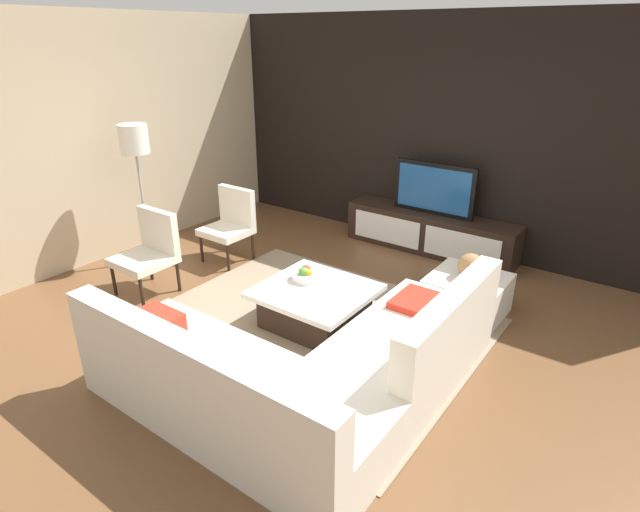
{
  "coord_description": "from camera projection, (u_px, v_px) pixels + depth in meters",
  "views": [
    {
      "loc": [
        2.41,
        -3.27,
        2.55
      ],
      "look_at": [
        -0.26,
        0.4,
        0.56
      ],
      "focal_mm": 28.65,
      "sensor_mm": 36.0,
      "label": 1
    }
  ],
  "objects": [
    {
      "name": "sectional_couch",
      "position": [
        307.0,
        370.0,
        3.73
      ],
      "size": [
        2.35,
        2.43,
        0.84
      ],
      "color": "silver",
      "rests_on": "ground"
    },
    {
      "name": "television",
      "position": [
        434.0,
        189.0,
        6.19
      ],
      "size": [
        1.03,
        0.06,
        0.63
      ],
      "color": "black",
      "rests_on": "media_console"
    },
    {
      "name": "accent_chair_near",
      "position": [
        150.0,
        248.0,
        5.34
      ],
      "size": [
        0.55,
        0.54,
        0.87
      ],
      "rotation": [
        0.0,
        0.0,
        0.16
      ],
      "color": "black",
      "rests_on": "ground"
    },
    {
      "name": "accent_chair_far",
      "position": [
        231.0,
        220.0,
        6.12
      ],
      "size": [
        0.53,
        0.5,
        0.87
      ],
      "rotation": [
        0.0,
        0.0,
        -0.15
      ],
      "color": "black",
      "rests_on": "ground"
    },
    {
      "name": "coffee_table",
      "position": [
        315.0,
        306.0,
        4.79
      ],
      "size": [
        1.0,
        0.94,
        0.38
      ],
      "color": "black",
      "rests_on": "ground"
    },
    {
      "name": "feature_wall_back",
      "position": [
        449.0,
        136.0,
        6.18
      ],
      "size": [
        6.4,
        0.12,
        2.8
      ],
      "primitive_type": "cube",
      "color": "black",
      "rests_on": "ground"
    },
    {
      "name": "media_console",
      "position": [
        430.0,
        232.0,
        6.42
      ],
      "size": [
        2.17,
        0.47,
        0.5
      ],
      "color": "black",
      "rests_on": "ground"
    },
    {
      "name": "area_rug",
      "position": [
        309.0,
        328.0,
        4.8
      ],
      "size": [
        3.0,
        2.55,
        0.01
      ],
      "primitive_type": "cube",
      "color": "gray",
      "rests_on": "ground"
    },
    {
      "name": "fruit_bowl",
      "position": [
        306.0,
        275.0,
        4.87
      ],
      "size": [
        0.28,
        0.28,
        0.14
      ],
      "color": "silver",
      "rests_on": "coffee_table"
    },
    {
      "name": "side_wall_left",
      "position": [
        110.0,
        139.0,
        6.06
      ],
      "size": [
        0.12,
        5.2,
        2.8
      ],
      "primitive_type": "cube",
      "color": "#C6B28E",
      "rests_on": "ground"
    },
    {
      "name": "ground_plane",
      "position": [
        318.0,
        332.0,
        4.74
      ],
      "size": [
        14.0,
        14.0,
        0.0
      ],
      "primitive_type": "plane",
      "color": "brown"
    },
    {
      "name": "decorative_ball",
      "position": [
        471.0,
        266.0,
        4.84
      ],
      "size": [
        0.24,
        0.24,
        0.24
      ],
      "primitive_type": "sphere",
      "color": "#997247",
      "rests_on": "ottoman"
    },
    {
      "name": "ottoman",
      "position": [
        467.0,
        296.0,
        4.97
      ],
      "size": [
        0.7,
        0.7,
        0.4
      ],
      "primitive_type": "cube",
      "color": "silver",
      "rests_on": "ground"
    },
    {
      "name": "floor_lamp",
      "position": [
        135.0,
        148.0,
        5.67
      ],
      "size": [
        0.32,
        0.32,
        1.64
      ],
      "color": "#A5A5AA",
      "rests_on": "ground"
    }
  ]
}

